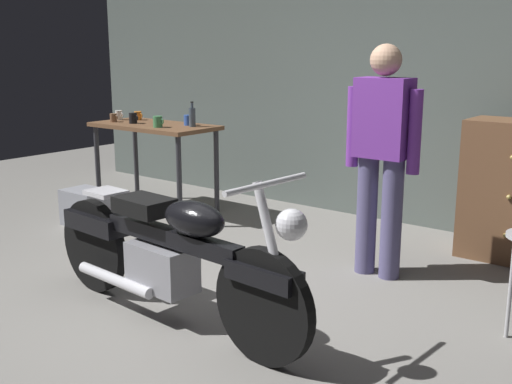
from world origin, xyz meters
name	(u,v)px	position (x,y,z in m)	size (l,w,h in m)	color
ground_plane	(188,310)	(0.00, 0.00, 0.00)	(12.00, 12.00, 0.00)	gray
back_wall	(394,58)	(0.00, 2.80, 1.55)	(8.00, 0.12, 3.10)	#56605B
workbench	(154,135)	(-1.98, 1.60, 0.79)	(1.30, 0.64, 0.90)	brown
motorcycle	(168,252)	(0.04, -0.20, 0.45)	(2.19, 0.60, 1.00)	black
person_standing	(382,151)	(0.65, 1.33, 0.93)	(0.57, 0.22, 1.67)	#554F7A
storage_bin	(87,208)	(-2.13, 0.85, 0.17)	(0.44, 0.32, 0.34)	gray
mug_white_ceramic	(119,115)	(-2.54, 1.63, 0.95)	(0.11, 0.07, 0.10)	white
mug_brown_stoneware	(114,118)	(-2.43, 1.47, 0.94)	(0.10, 0.07, 0.09)	brown
mug_green_speckled	(158,122)	(-1.74, 1.43, 0.95)	(0.12, 0.09, 0.11)	#3D7F4C
mug_black_matte	(133,118)	(-2.17, 1.50, 0.95)	(0.12, 0.08, 0.11)	black
mug_blue_enamel	(188,120)	(-1.63, 1.73, 0.95)	(0.12, 0.09, 0.10)	#2D51AD
mug_orange_travel	(138,116)	(-2.37, 1.74, 0.95)	(0.11, 0.08, 0.09)	orange
bottle	(192,117)	(-1.52, 1.67, 1.00)	(0.06, 0.06, 0.24)	#3F4C59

